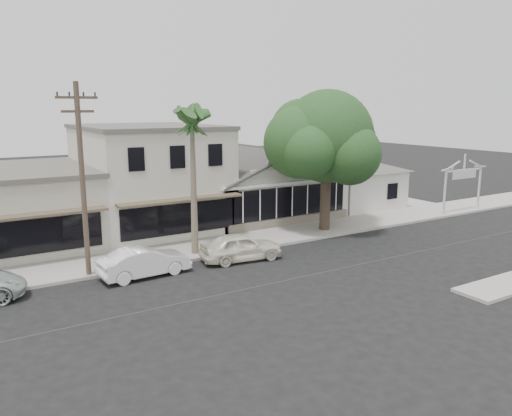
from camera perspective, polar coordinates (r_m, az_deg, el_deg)
ground at (r=24.12m, az=6.04°, el=-7.69°), size 140.00×140.00×0.00m
sidewalk_north at (r=26.64m, az=-17.20°, el=-6.11°), size 90.00×3.50×0.15m
corner_shop at (r=36.29m, az=0.43°, el=3.13°), size 10.40×8.60×5.10m
side_cottage at (r=40.62m, az=11.04°, el=2.22°), size 6.00×6.00×3.00m
arch_sign at (r=40.16m, az=22.67°, el=3.84°), size 4.12×0.12×3.95m
row_building_near at (r=33.69m, az=-12.17°, el=3.31°), size 8.00×10.00×6.50m
utility_pole at (r=23.94m, az=-19.25°, el=3.39°), size 1.80×0.24×9.00m
car_0 at (r=26.10m, az=-1.73°, el=-4.45°), size 4.47×2.23×1.46m
car_1 at (r=24.27m, az=-12.61°, el=-6.03°), size 4.37×1.78×1.41m
shade_tree at (r=31.77m, az=7.70°, el=7.81°), size 8.09×7.32×8.98m
palm_east at (r=26.15m, az=-7.34°, el=9.87°), size 3.03×3.03×8.42m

